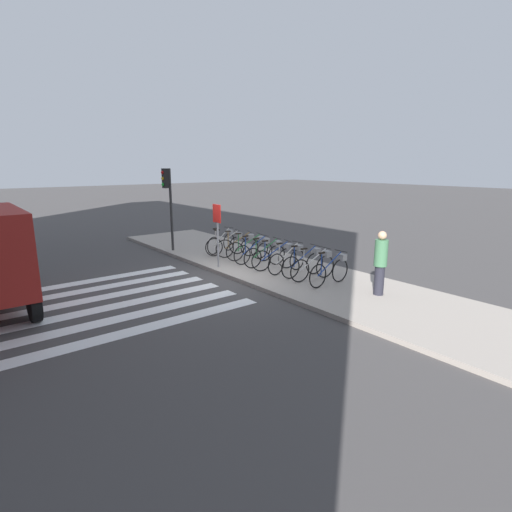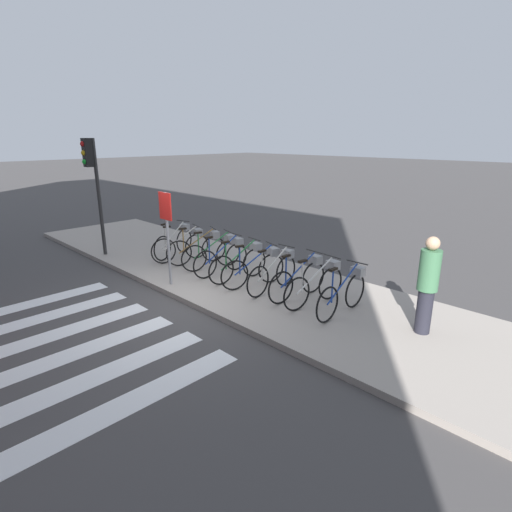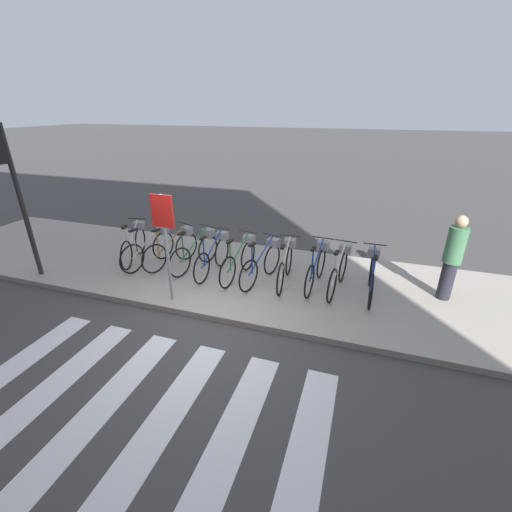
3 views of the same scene
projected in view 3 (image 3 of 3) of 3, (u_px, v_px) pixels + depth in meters
The scene contains 16 objects.
ground_plane at pixel (207, 320), 6.35m from camera, with size 120.00×120.00×0.00m, color #423F3F.
sidewalk at pixel (241, 276), 7.89m from camera, with size 16.90×3.60×0.12m.
parked_bicycle_0 at pixel (134, 243), 8.42m from camera, with size 0.62×1.59×1.01m.
parked_bicycle_1 at pixel (151, 247), 8.16m from camera, with size 0.55×1.61×1.01m.
parked_bicycle_2 at pixel (174, 247), 8.13m from camera, with size 0.68×1.57×1.01m.
parked_bicycle_3 at pixel (197, 250), 7.97m from camera, with size 0.57×1.61×1.01m.
parked_bicycle_4 at pixel (214, 254), 7.75m from camera, with size 0.46×1.65×1.01m.
parked_bicycle_5 at pixel (240, 258), 7.56m from camera, with size 0.46×1.64×1.01m.
parked_bicycle_6 at pixel (263, 262), 7.38m from camera, with size 0.57×1.61×1.01m.
parked_bicycle_7 at pixel (286, 263), 7.31m from camera, with size 0.46×1.65×1.01m.
parked_bicycle_8 at pixel (317, 266), 7.20m from camera, with size 0.46×1.65×1.01m.
parked_bicycle_9 at pixel (339, 270), 7.03m from camera, with size 0.46×1.64×1.01m.
parked_bicycle_10 at pixel (372, 274), 6.84m from camera, with size 0.46×1.65×1.01m.
pedestrian at pixel (453, 256), 6.50m from camera, with size 0.34×0.34×1.71m.
traffic_light at pixel (7, 171), 6.80m from camera, with size 0.24×0.40×3.24m.
sign_post at pixel (164, 231), 6.22m from camera, with size 0.44×0.07×2.12m.
Camera 3 is at (2.54, -4.77, 3.65)m, focal length 24.00 mm.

